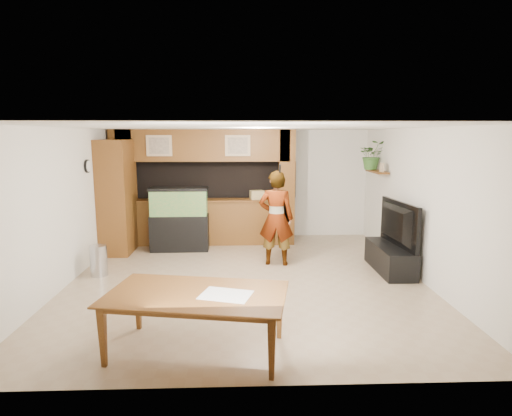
{
  "coord_description": "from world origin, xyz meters",
  "views": [
    {
      "loc": [
        -0.1,
        -7.15,
        2.47
      ],
      "look_at": [
        0.19,
        0.6,
        1.15
      ],
      "focal_mm": 30.0,
      "sensor_mm": 36.0,
      "label": 1
    }
  ],
  "objects_px": {
    "aquarium": "(179,220)",
    "person": "(276,218)",
    "television": "(392,224)",
    "pantry_cabinet": "(117,197)",
    "dining_table": "(196,324)"
  },
  "relations": [
    {
      "from": "aquarium",
      "to": "dining_table",
      "type": "bearing_deg",
      "value": -80.51
    },
    {
      "from": "pantry_cabinet",
      "to": "television",
      "type": "distance_m",
      "value": 5.56
    },
    {
      "from": "pantry_cabinet",
      "to": "dining_table",
      "type": "relative_size",
      "value": 1.18
    },
    {
      "from": "television",
      "to": "aquarium",
      "type": "bearing_deg",
      "value": 63.33
    },
    {
      "from": "aquarium",
      "to": "person",
      "type": "xyz_separation_m",
      "value": [
        2.0,
        -1.11,
        0.24
      ]
    },
    {
      "from": "pantry_cabinet",
      "to": "dining_table",
      "type": "bearing_deg",
      "value": -64.65
    },
    {
      "from": "television",
      "to": "dining_table",
      "type": "height_order",
      "value": "television"
    },
    {
      "from": "dining_table",
      "to": "aquarium",
      "type": "bearing_deg",
      "value": 110.21
    },
    {
      "from": "aquarium",
      "to": "television",
      "type": "height_order",
      "value": "aquarium"
    },
    {
      "from": "dining_table",
      "to": "pantry_cabinet",
      "type": "bearing_deg",
      "value": 125.43
    },
    {
      "from": "pantry_cabinet",
      "to": "dining_table",
      "type": "height_order",
      "value": "pantry_cabinet"
    },
    {
      "from": "aquarium",
      "to": "person",
      "type": "distance_m",
      "value": 2.3
    },
    {
      "from": "dining_table",
      "to": "television",
      "type": "bearing_deg",
      "value": 51.84
    },
    {
      "from": "television",
      "to": "person",
      "type": "distance_m",
      "value": 2.12
    },
    {
      "from": "pantry_cabinet",
      "to": "aquarium",
      "type": "bearing_deg",
      "value": 4.45
    }
  ]
}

